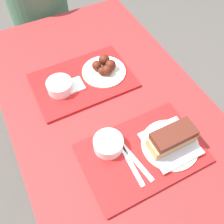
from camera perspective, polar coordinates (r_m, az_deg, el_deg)
ground_plane at (r=1.72m, az=-0.08°, el=-14.53°), size 12.00×12.00×0.00m
picnic_table at (r=1.12m, az=-0.12°, el=-2.79°), size 0.81×1.47×0.77m
picnic_bench_far at (r=1.96m, az=-13.19°, el=13.82°), size 0.77×0.28×0.42m
tray_near at (r=0.94m, az=6.98°, el=-9.31°), size 0.44×0.29×0.01m
tray_far at (r=1.14m, az=-6.63°, el=7.16°), size 0.44×0.29×0.01m
bowl_coleslaw_near at (r=0.91m, az=-0.84°, el=-7.19°), size 0.11×0.11×0.05m
brisket_sandwich_plate at (r=0.93m, az=13.45°, el=-6.35°), size 0.21×0.21×0.09m
plastic_fork_near at (r=0.90m, az=4.47°, el=-11.96°), size 0.02×0.17×0.00m
plastic_knife_near at (r=0.91m, az=5.70°, el=-11.36°), size 0.04×0.17×0.00m
bowl_coleslaw_far at (r=1.09m, az=-11.89°, el=5.95°), size 0.11×0.11×0.05m
wings_plate_far at (r=1.15m, az=-1.75°, el=10.08°), size 0.20×0.20×0.06m
napkin_far at (r=1.11m, az=-9.41°, el=5.75°), size 0.11×0.08×0.01m
person_seated_across at (r=1.75m, az=-16.54°, el=22.59°), size 0.36×0.36×0.73m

